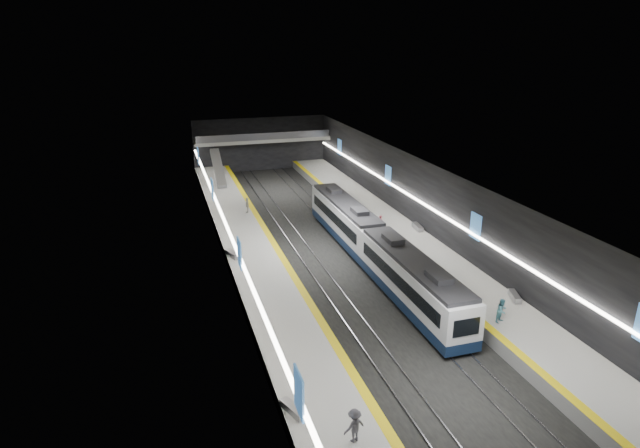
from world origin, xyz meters
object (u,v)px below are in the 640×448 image
object	(u,v)px
escalator	(218,168)
passenger_right_a	(381,223)
bench_right_far	(418,227)
bench_left_far	(232,254)
bench_right_near	(515,296)
passenger_left_b	(354,426)
bench_left_near	(293,409)
passenger_right_b	(502,311)
passenger_left_a	(247,205)
train	(374,245)

from	to	relation	value
escalator	passenger_right_a	world-z (taller)	escalator
escalator	bench_right_far	bearing A→B (deg)	-55.40
escalator	bench_left_far	distance (m)	26.34
bench_left_far	bench_right_near	bearing A→B (deg)	-56.57
passenger_left_b	bench_left_near	bearing A→B (deg)	-66.60
bench_left_far	passenger_right_a	distance (m)	15.45
passenger_right_b	passenger_left_b	size ratio (longest dim) A/B	0.96
passenger_left_b	bench_right_near	bearing A→B (deg)	-163.95
escalator	passenger_left_b	size ratio (longest dim) A/B	4.47
bench_left_far	bench_right_near	size ratio (longest dim) A/B	1.09
passenger_left_a	passenger_left_b	xyz separation A→B (m)	(-1.08, -36.70, 0.05)
escalator	passenger_right_a	distance (m)	27.32
escalator	passenger_left_b	xyz separation A→B (m)	(0.34, -50.85, -1.00)
bench_right_near	bench_right_far	size ratio (longest dim) A/B	0.91
bench_left_near	passenger_right_b	bearing A→B (deg)	-4.91
bench_right_far	passenger_left_a	world-z (taller)	passenger_left_a
train	bench_left_near	bearing A→B (deg)	-123.74
bench_left_near	passenger_left_b	distance (m)	3.76
bench_right_near	passenger_left_a	distance (m)	30.60
passenger_left_a	passenger_right_b	bearing A→B (deg)	32.75
bench_left_near	passenger_right_a	world-z (taller)	passenger_right_a
passenger_right_a	bench_left_far	bearing A→B (deg)	83.08
bench_left_far	passenger_left_a	world-z (taller)	passenger_left_a
bench_right_near	passenger_left_b	bearing A→B (deg)	-130.07
passenger_right_b	passenger_left_b	bearing A→B (deg)	-173.50
passenger_right_b	passenger_left_b	xyz separation A→B (m)	(-13.66, -7.77, 0.04)
train	bench_left_near	size ratio (longest dim) A/B	16.93
bench_left_near	bench_right_near	size ratio (longest dim) A/B	0.99
bench_left_near	passenger_right_b	distance (m)	16.75
escalator	bench_left_far	world-z (taller)	escalator
bench_left_near	passenger_left_a	world-z (taller)	passenger_left_a
bench_left_near	passenger_right_b	xyz separation A→B (m)	(16.00, 4.90, 0.64)
escalator	passenger_left_a	size ratio (longest dim) A/B	4.74
passenger_left_a	passenger_left_b	size ratio (longest dim) A/B	0.94
bench_right_far	passenger_left_b	distance (m)	31.07
bench_left_near	passenger_right_a	bearing A→B (deg)	35.76
bench_right_far	passenger_left_a	xyz separation A→B (m)	(-15.58, 10.48, 0.60)
train	escalator	world-z (taller)	escalator
bench_right_far	passenger_right_b	xyz separation A→B (m)	(-3.00, -18.45, 0.62)
bench_left_near	passenger_left_a	xyz separation A→B (m)	(3.42, 33.83, 0.63)
bench_left_near	passenger_left_b	bearing A→B (deg)	-72.70
bench_left_far	bench_right_near	distance (m)	23.77
passenger_left_b	passenger_left_a	bearing A→B (deg)	-107.52
train	passenger_left_b	world-z (taller)	train
escalator	train	bearing A→B (deg)	-71.58
bench_left_far	passenger_left_a	xyz separation A→B (m)	(3.42, 12.05, 0.61)
bench_left_far	bench_left_near	bearing A→B (deg)	-109.64
bench_left_near	bench_left_far	distance (m)	21.78
train	passenger_left_a	distance (m)	18.04
train	passenger_left_a	world-z (taller)	train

